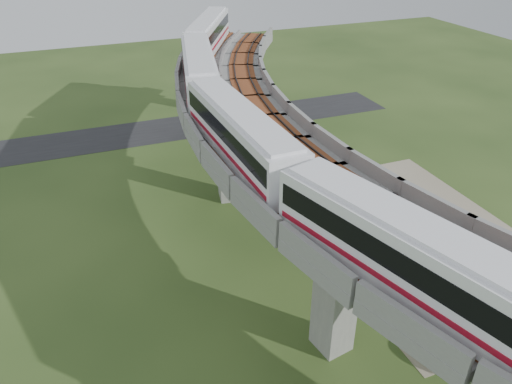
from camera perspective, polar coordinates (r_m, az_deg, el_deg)
ground at (r=41.81m, az=0.46°, el=-7.59°), size 160.00×160.00×0.00m
dirt_lot at (r=46.61m, az=17.67°, el=-4.78°), size 18.00×26.00×0.04m
asphalt_road at (r=67.02m, az=-9.20°, el=7.23°), size 60.00×8.00×0.03m
viaduct at (r=38.46m, az=5.85°, el=4.50°), size 19.58×73.98×11.40m
metro_train at (r=40.15m, az=-1.38°, el=10.80°), size 12.97×61.11×3.64m
fence at (r=45.26m, az=12.03°, el=-3.92°), size 3.87×38.73×1.50m
tree_0 at (r=61.64m, az=2.83°, el=7.53°), size 2.89×2.89×3.23m
tree_1 at (r=55.71m, az=3.33°, el=4.59°), size 2.44×2.44×2.70m
tree_2 at (r=51.83m, az=4.05°, el=2.85°), size 2.20×2.20×2.87m
tree_3 at (r=45.78m, az=7.29°, el=-0.49°), size 2.87×2.87×3.69m
tree_4 at (r=40.20m, az=13.20°, el=-7.25°), size 2.14×2.14×2.61m
tree_5 at (r=36.49m, az=21.04°, el=-12.65°), size 2.63×2.63×3.08m
tree_6 at (r=34.81m, az=27.15°, el=-16.25°), size 2.88×2.88×3.42m
car_white at (r=43.40m, az=19.10°, el=-6.84°), size 3.65×3.66×1.26m
car_red at (r=43.87m, az=21.32°, el=-6.96°), size 3.68×2.56×1.15m
car_dark at (r=48.06m, az=11.44°, el=-1.84°), size 4.19×1.91×1.19m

